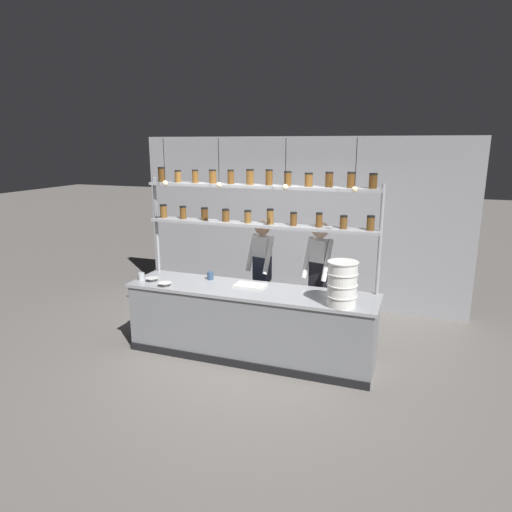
# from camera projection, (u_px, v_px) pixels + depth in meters

# --- Properties ---
(ground_plane) EXTENTS (40.00, 40.00, 0.00)m
(ground_plane) POSITION_uv_depth(u_px,v_px,m) (250.00, 355.00, 6.00)
(ground_plane) COLOR slate
(back_wall) EXTENTS (5.62, 0.12, 2.83)m
(back_wall) POSITION_uv_depth(u_px,v_px,m) (297.00, 222.00, 7.76)
(back_wall) COLOR #939399
(back_wall) RESTS_ON ground_plane
(prep_counter) EXTENTS (3.22, 0.76, 0.92)m
(prep_counter) POSITION_uv_depth(u_px,v_px,m) (250.00, 323.00, 5.89)
(prep_counter) COLOR gray
(prep_counter) RESTS_ON ground_plane
(spice_shelf_unit) EXTENTS (3.11, 0.28, 2.40)m
(spice_shelf_unit) POSITION_uv_depth(u_px,v_px,m) (259.00, 208.00, 5.84)
(spice_shelf_unit) COLOR #999BA0
(spice_shelf_unit) RESTS_ON ground_plane
(chef_left) EXTENTS (0.41, 0.34, 1.67)m
(chef_left) POSITION_uv_depth(u_px,v_px,m) (262.00, 269.00, 6.52)
(chef_left) COLOR black
(chef_left) RESTS_ON ground_plane
(chef_center) EXTENTS (0.41, 0.34, 1.73)m
(chef_center) POSITION_uv_depth(u_px,v_px,m) (318.00, 275.00, 6.09)
(chef_center) COLOR black
(chef_center) RESTS_ON ground_plane
(container_stack) EXTENTS (0.35, 0.35, 0.52)m
(container_stack) POSITION_uv_depth(u_px,v_px,m) (342.00, 284.00, 5.12)
(container_stack) COLOR white
(container_stack) RESTS_ON prep_counter
(cutting_board) EXTENTS (0.40, 0.26, 0.02)m
(cutting_board) POSITION_uv_depth(u_px,v_px,m) (250.00, 285.00, 5.88)
(cutting_board) COLOR silver
(cutting_board) RESTS_ON prep_counter
(prep_bowl_near_left) EXTENTS (0.17, 0.17, 0.05)m
(prep_bowl_near_left) POSITION_uv_depth(u_px,v_px,m) (152.00, 280.00, 6.10)
(prep_bowl_near_left) COLOR silver
(prep_bowl_near_left) RESTS_ON prep_counter
(prep_bowl_center_front) EXTENTS (0.18, 0.18, 0.05)m
(prep_bowl_center_front) POSITION_uv_depth(u_px,v_px,m) (165.00, 284.00, 5.89)
(prep_bowl_center_front) COLOR silver
(prep_bowl_center_front) RESTS_ON prep_counter
(serving_cup_front) EXTENTS (0.09, 0.09, 0.10)m
(serving_cup_front) POSITION_uv_depth(u_px,v_px,m) (141.00, 276.00, 6.16)
(serving_cup_front) COLOR #B2B7BC
(serving_cup_front) RESTS_ON prep_counter
(serving_cup_by_board) EXTENTS (0.08, 0.08, 0.11)m
(serving_cup_by_board) POSITION_uv_depth(u_px,v_px,m) (210.00, 276.00, 6.17)
(serving_cup_by_board) COLOR #334C70
(serving_cup_by_board) RESTS_ON prep_counter
(pendant_light_row) EXTENTS (2.48, 0.07, 0.59)m
(pendant_light_row) POSITION_uv_depth(u_px,v_px,m) (252.00, 184.00, 5.45)
(pendant_light_row) COLOR black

